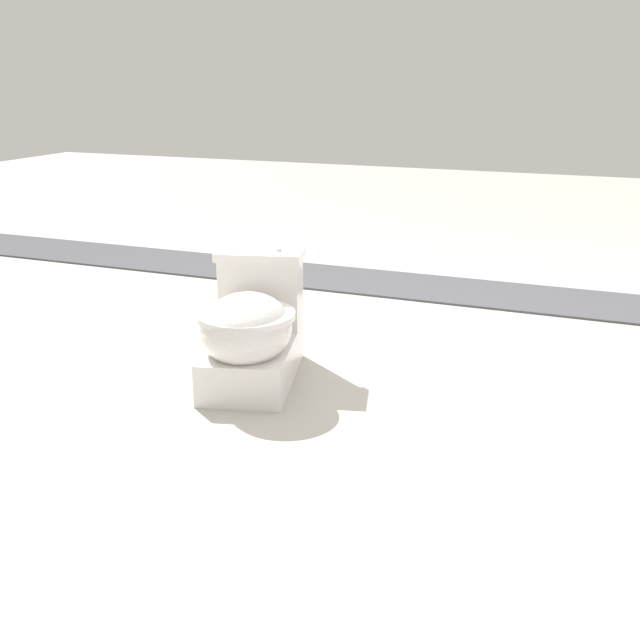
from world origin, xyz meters
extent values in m
plane|color=#B7B2A8|center=(0.00, 0.00, 0.00)|extent=(14.00, 14.00, 0.00)
cube|color=#4C4C51|center=(-1.35, 0.50, 0.01)|extent=(0.56, 8.00, 0.01)
cube|color=white|center=(0.27, -0.12, 0.09)|extent=(0.67, 0.48, 0.17)
ellipsoid|color=white|center=(0.37, -0.09, 0.26)|extent=(0.52, 0.46, 0.28)
cylinder|color=white|center=(0.37, -0.09, 0.32)|extent=(0.47, 0.47, 0.03)
cube|color=white|center=(0.07, -0.17, 0.32)|extent=(0.26, 0.37, 0.30)
cube|color=white|center=(0.07, -0.17, 0.49)|extent=(0.29, 0.40, 0.04)
cylinder|color=silver|center=(0.05, -0.09, 0.51)|extent=(0.02, 0.02, 0.01)
camera|label=1|loc=(2.86, 1.19, 1.23)|focal=42.00mm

